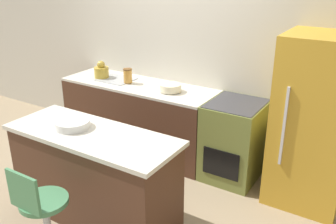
{
  "coord_description": "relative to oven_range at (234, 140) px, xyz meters",
  "views": [
    {
      "loc": [
        2.37,
        -3.23,
        2.3
      ],
      "look_at": [
        0.57,
        -0.34,
        0.93
      ],
      "focal_mm": 40.0,
      "sensor_mm": 36.0,
      "label": 1
    }
  ],
  "objects": [
    {
      "name": "stool_chair",
      "position": [
        -0.76,
        -2.04,
        -0.02
      ],
      "size": [
        0.38,
        0.38,
        0.89
      ],
      "color": "#B7B7BC",
      "rests_on": "ground_plane"
    },
    {
      "name": "wall_back",
      "position": [
        -1.01,
        0.36,
        0.85
      ],
      "size": [
        8.0,
        0.06,
        2.6
      ],
      "color": "beige",
      "rests_on": "ground_plane"
    },
    {
      "name": "oven_range",
      "position": [
        0.0,
        0.0,
        0.0
      ],
      "size": [
        0.59,
        0.67,
        0.89
      ],
      "color": "olive",
      "rests_on": "ground_plane"
    },
    {
      "name": "kettle",
      "position": [
        -1.87,
        -0.03,
        0.54
      ],
      "size": [
        0.19,
        0.19,
        0.22
      ],
      "color": "#B29333",
      "rests_on": "back_counter"
    },
    {
      "name": "mixing_bowl",
      "position": [
        -0.81,
        -0.03,
        0.49
      ],
      "size": [
        0.25,
        0.25,
        0.08
      ],
      "color": "beige",
      "rests_on": "back_counter"
    },
    {
      "name": "kitchen_island",
      "position": [
        -0.81,
        -1.38,
        -0.0
      ],
      "size": [
        1.65,
        0.64,
        0.89
      ],
      "color": "#4C2D1E",
      "rests_on": "ground_plane"
    },
    {
      "name": "ground_plane",
      "position": [
        -1.01,
        -0.35,
        -0.45
      ],
      "size": [
        14.0,
        14.0,
        0.0
      ],
      "primitive_type": "plane",
      "color": "#998466"
    },
    {
      "name": "back_counter",
      "position": [
        -1.31,
        0.0,
        -0.0
      ],
      "size": [
        2.01,
        0.66,
        0.89
      ],
      "color": "#4C2D1E",
      "rests_on": "ground_plane"
    },
    {
      "name": "refrigerator",
      "position": [
        0.81,
        -0.01,
        0.41
      ],
      "size": [
        0.71,
        0.71,
        1.71
      ],
      "color": "gold",
      "rests_on": "ground_plane"
    },
    {
      "name": "fruit_bowl",
      "position": [
        -1.04,
        -1.38,
        0.48
      ],
      "size": [
        0.32,
        0.32,
        0.07
      ],
      "color": "white",
      "rests_on": "kitchen_island"
    },
    {
      "name": "canister_jar",
      "position": [
        -1.44,
        -0.03,
        0.54
      ],
      "size": [
        0.11,
        0.11,
        0.18
      ],
      "color": "#B77F33",
      "rests_on": "back_counter"
    }
  ]
}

